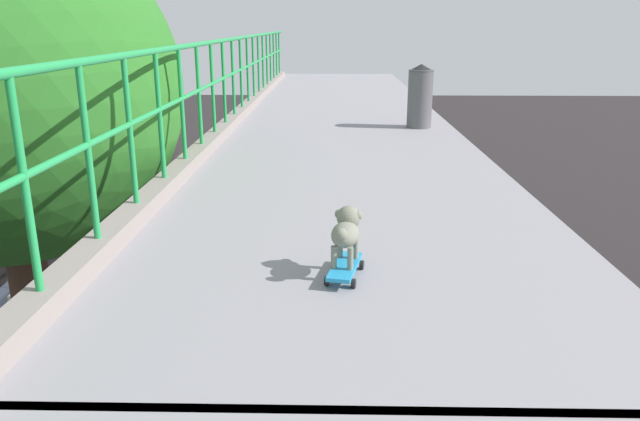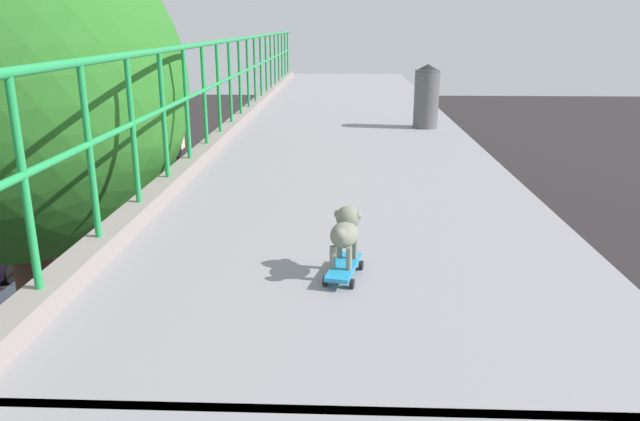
# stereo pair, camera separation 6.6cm
# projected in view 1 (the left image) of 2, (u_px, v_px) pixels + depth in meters

# --- Properties ---
(car_yellow_cab_fifth) EXTENTS (1.84, 4.58, 1.52)m
(car_yellow_cab_fifth) POSITION_uv_depth(u_px,v_px,m) (26.00, 329.00, 12.86)
(car_yellow_cab_fifth) COLOR yellow
(car_yellow_cab_fifth) RESTS_ON ground
(car_red_taxi_seventh) EXTENTS (1.96, 4.44, 1.60)m
(car_red_taxi_seventh) POSITION_uv_depth(u_px,v_px,m) (120.00, 234.00, 18.64)
(car_red_taxi_seventh) COLOR red
(car_red_taxi_seventh) RESTS_ON ground
(city_bus) EXTENTS (2.71, 10.56, 3.07)m
(city_bus) POSITION_uv_depth(u_px,v_px,m) (118.00, 138.00, 28.27)
(city_bus) COLOR beige
(city_bus) RESTS_ON ground
(roadside_tree_mid) EXTENTS (3.86, 3.86, 8.08)m
(roadside_tree_mid) POSITION_uv_depth(u_px,v_px,m) (1.00, 96.00, 6.53)
(roadside_tree_mid) COLOR #4A3226
(roadside_tree_mid) RESTS_ON ground
(toy_skateboard) EXTENTS (0.25, 0.47, 0.08)m
(toy_skateboard) POSITION_uv_depth(u_px,v_px,m) (345.00, 267.00, 3.71)
(toy_skateboard) COLOR #218FCB
(toy_skateboard) RESTS_ON overpass_deck
(small_dog) EXTENTS (0.21, 0.37, 0.33)m
(small_dog) POSITION_uv_depth(u_px,v_px,m) (346.00, 229.00, 3.70)
(small_dog) COLOR slate
(small_dog) RESTS_ON toy_skateboard
(litter_bin) EXTENTS (0.37, 0.37, 0.93)m
(litter_bin) POSITION_uv_depth(u_px,v_px,m) (420.00, 95.00, 8.96)
(litter_bin) COLOR #565559
(litter_bin) RESTS_ON overpass_deck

